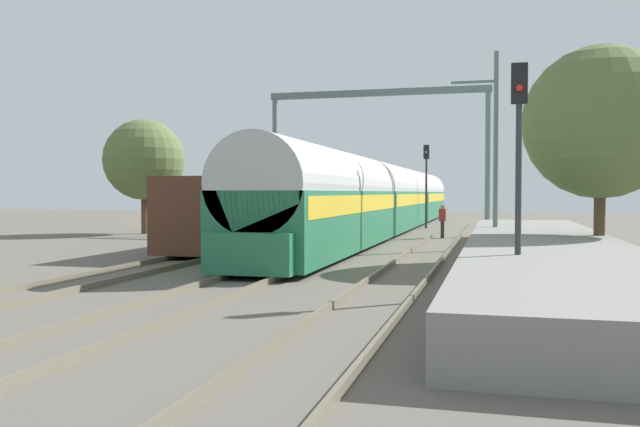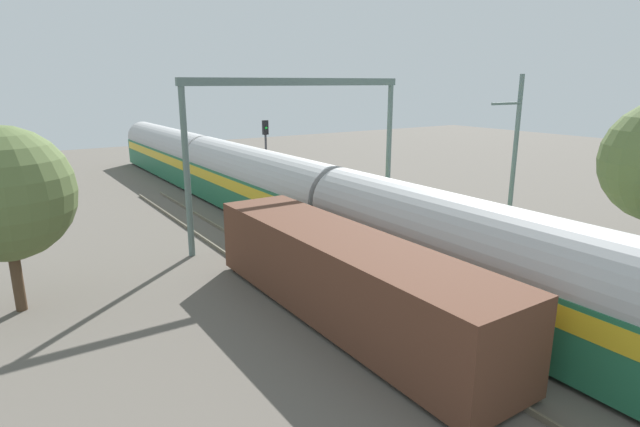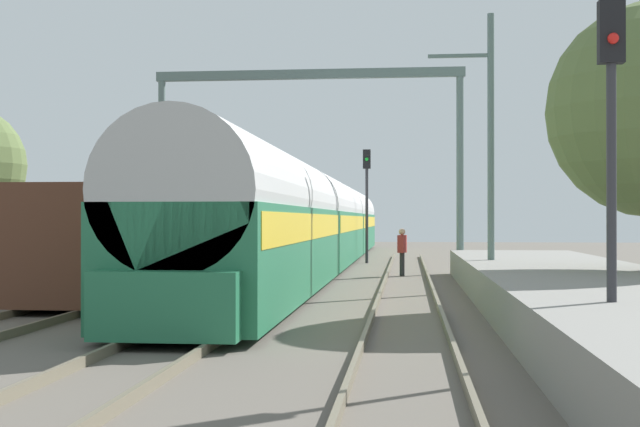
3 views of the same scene
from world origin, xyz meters
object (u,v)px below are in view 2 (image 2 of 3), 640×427
at_px(freight_car, 344,277).
at_px(railway_signal_far, 266,151).
at_px(person_crossing, 375,212).
at_px(catenary_gantry, 300,126).
at_px(passenger_train, 256,182).

distance_m(freight_car, railway_signal_far, 17.39).
distance_m(freight_car, person_crossing, 10.49).
bearing_deg(catenary_gantry, railway_signal_far, 75.37).
xyz_separation_m(passenger_train, freight_car, (-3.81, -13.93, -0.50)).
bearing_deg(catenary_gantry, person_crossing, -23.54).
xyz_separation_m(freight_car, railway_signal_far, (5.73, 16.31, 1.93)).
distance_m(passenger_train, railway_signal_far, 3.37).
bearing_deg(person_crossing, passenger_train, -134.48).
distance_m(passenger_train, catenary_gantry, 6.15).
height_order(person_crossing, railway_signal_far, railway_signal_far).
relative_size(passenger_train, freight_car, 3.78).
bearing_deg(railway_signal_far, catenary_gantry, -104.63).
xyz_separation_m(freight_car, person_crossing, (7.44, 7.38, -0.44)).
height_order(railway_signal_far, catenary_gantry, catenary_gantry).
distance_m(railway_signal_far, catenary_gantry, 7.90).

